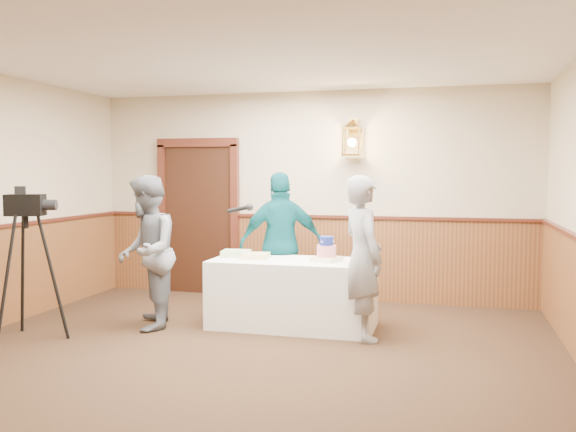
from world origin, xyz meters
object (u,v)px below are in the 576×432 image
Objects in this scene: sheet_cake_yellow at (255,256)px; interviewer at (146,252)px; baker at (363,258)px; sheet_cake_green at (236,253)px; tv_camera_rig at (28,275)px; display_table at (293,293)px; assistant_p at (282,244)px; tiered_cake at (326,252)px.

interviewer is at bearing -157.59° from sheet_cake_yellow.
baker is (2.34, 0.17, -0.00)m from interviewer.
tv_camera_rig reaches higher than sheet_cake_green.
display_table is 1.21× the size of tv_camera_rig.
interviewer is at bearing -146.03° from sheet_cake_green.
interviewer is 1.00× the size of baker.
sheet_cake_yellow is 0.18× the size of baker.
tv_camera_rig is (-0.96, -0.72, -0.17)m from interviewer.
assistant_p is (-0.27, 0.51, 0.48)m from display_table.
baker is (1.24, -0.28, 0.06)m from sheet_cake_yellow.
interviewer is 2.35m from baker.
interviewer is 1.60m from assistant_p.
interviewer reaches higher than sheet_cake_yellow.
sheet_cake_green is (-0.70, 0.10, 0.41)m from display_table.
tiered_cake reaches higher than sheet_cake_yellow.
baker is 0.98× the size of assistant_p.
display_table is 0.75m from assistant_p.
display_table is at bearing 6.86° from tv_camera_rig.
display_table is 1.05× the size of assistant_p.
assistant_p reaches higher than tiered_cake.
tiered_cake is 1.12× the size of sheet_cake_yellow.
tiered_cake is 1.11× the size of sheet_cake_green.
interviewer and baker have the same top height.
sheet_cake_yellow is 1.19m from interviewer.
assistant_p reaches higher than tv_camera_rig.
sheet_cake_yellow is 0.55m from assistant_p.
interviewer is 1.13× the size of tv_camera_rig.
baker reaches higher than sheet_cake_yellow.
display_table is 1.67m from interviewer.
interviewer reaches higher than display_table.
display_table is 5.77× the size of sheet_cake_green.
sheet_cake_green is at bearing 157.97° from sheet_cake_yellow.
sheet_cake_yellow is at bearing -178.60° from display_table.
sheet_cake_yellow is at bearing 89.78° from interviewer.
baker reaches higher than display_table.
tv_camera_rig is (-2.23, -1.69, -0.19)m from assistant_p.
tv_camera_rig is (-3.31, -0.89, -0.17)m from baker.
display_table is at bearing 36.40° from baker.
sheet_cake_green is (-1.08, 0.11, -0.07)m from tiered_cake.
baker is at bearing 118.90° from assistant_p.
display_table is 0.62m from tiered_cake.
sheet_cake_yellow is 1.27m from baker.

